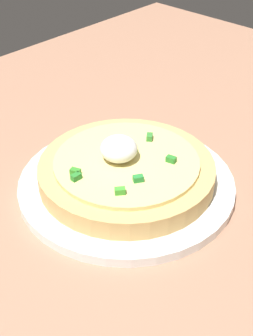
% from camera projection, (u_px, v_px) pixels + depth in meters
% --- Properties ---
extents(dining_table, '(1.22, 0.81, 0.03)m').
position_uv_depth(dining_table, '(104.00, 150.00, 0.76)').
color(dining_table, '#9D6F56').
rests_on(dining_table, ground).
extents(plate, '(0.29, 0.29, 0.01)m').
position_uv_depth(plate, '(127.00, 184.00, 0.66)').
color(plate, white).
rests_on(plate, dining_table).
extents(pizza, '(0.24, 0.24, 0.07)m').
position_uv_depth(pizza, '(126.00, 170.00, 0.64)').
color(pizza, tan).
rests_on(pizza, plate).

